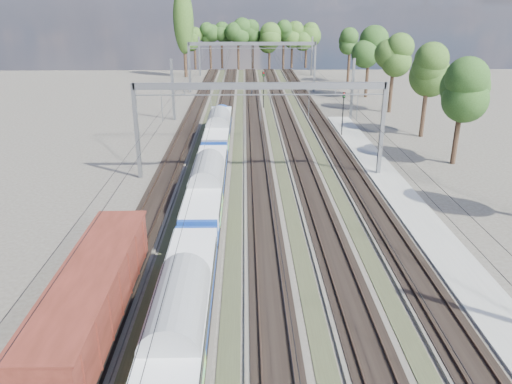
{
  "coord_description": "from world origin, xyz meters",
  "views": [
    {
      "loc": [
        -1.38,
        -15.61,
        15.89
      ],
      "look_at": [
        -0.62,
        18.5,
        2.8
      ],
      "focal_mm": 35.0,
      "sensor_mm": 36.0,
      "label": 1
    }
  ],
  "objects_px": {
    "freight_boxcar": "(93,295)",
    "signal_near": "(264,85)",
    "worker": "(252,92)",
    "signal_far": "(343,109)",
    "emu_train": "(207,182)"
  },
  "relations": [
    {
      "from": "emu_train",
      "to": "freight_boxcar",
      "type": "bearing_deg",
      "value": -105.44
    },
    {
      "from": "worker",
      "to": "signal_far",
      "type": "height_order",
      "value": "signal_far"
    },
    {
      "from": "freight_boxcar",
      "to": "signal_near",
      "type": "distance_m",
      "value": 58.12
    },
    {
      "from": "freight_boxcar",
      "to": "emu_train",
      "type": "bearing_deg",
      "value": 74.56
    },
    {
      "from": "freight_boxcar",
      "to": "signal_near",
      "type": "xyz_separation_m",
      "value": [
        10.56,
        57.13,
        1.35
      ]
    },
    {
      "from": "freight_boxcar",
      "to": "signal_far",
      "type": "xyz_separation_m",
      "value": [
        19.62,
        38.81,
        1.33
      ]
    },
    {
      "from": "emu_train",
      "to": "freight_boxcar",
      "type": "relative_size",
      "value": 4.03
    },
    {
      "from": "worker",
      "to": "signal_near",
      "type": "bearing_deg",
      "value": -160.66
    },
    {
      "from": "emu_train",
      "to": "worker",
      "type": "height_order",
      "value": "emu_train"
    },
    {
      "from": "worker",
      "to": "signal_far",
      "type": "relative_size",
      "value": 0.32
    },
    {
      "from": "worker",
      "to": "freight_boxcar",
      "type": "bearing_deg",
      "value": -178.94
    },
    {
      "from": "emu_train",
      "to": "freight_boxcar",
      "type": "xyz_separation_m",
      "value": [
        -4.5,
        -16.3,
        -0.09
      ]
    },
    {
      "from": "freight_boxcar",
      "to": "worker",
      "type": "xyz_separation_m",
      "value": [
        8.8,
        66.4,
        -1.31
      ]
    },
    {
      "from": "freight_boxcar",
      "to": "signal_near",
      "type": "bearing_deg",
      "value": 79.53
    },
    {
      "from": "signal_far",
      "to": "signal_near",
      "type": "bearing_deg",
      "value": 122.16
    }
  ]
}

